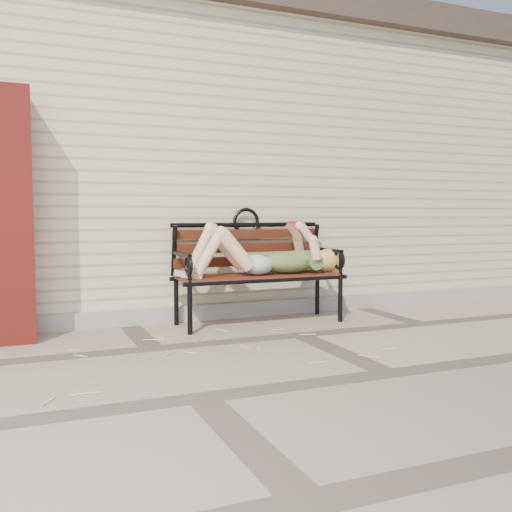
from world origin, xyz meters
name	(u,v)px	position (x,y,z in m)	size (l,w,h in m)	color
ground	(300,335)	(0.00, 0.00, 0.00)	(80.00, 80.00, 0.00)	gray
house_wall	(196,177)	(0.00, 3.00, 1.50)	(8.00, 4.00, 3.00)	beige
house_roof	(195,48)	(0.00, 3.00, 3.15)	(8.30, 4.30, 0.30)	#4C3E36
foundation_strip	(256,309)	(0.00, 0.97, 0.07)	(8.00, 0.10, 0.15)	#A39D93
garden_bench	(255,258)	(-0.11, 0.71, 0.60)	(1.66, 0.66, 1.08)	black
reading_woman	(262,255)	(-0.10, 0.58, 0.64)	(1.57, 0.36, 0.49)	#0A3446
straw_scatter	(201,350)	(-0.94, -0.22, 0.01)	(2.72, 1.63, 0.01)	#DECD6C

